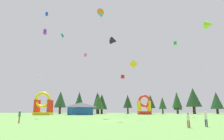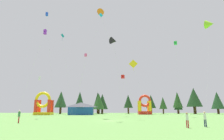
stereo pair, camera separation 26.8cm
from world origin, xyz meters
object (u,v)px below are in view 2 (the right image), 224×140
(kite_yellow_diamond, at_px, (133,65))
(kite_lime_delta, at_px, (210,24))
(inflatable_red_slide, at_px, (145,107))
(festival_tent, at_px, (81,109))
(kite_black_delta, at_px, (114,41))
(person_near_camera, at_px, (205,118))
(kite_teal_diamond, at_px, (62,37))
(kite_blue_box, at_px, (47,15))
(kite_pink_box, at_px, (86,55))
(inflatable_yellow_castle, at_px, (43,106))
(kite_green_box, at_px, (175,43))
(kite_cyan_diamond, at_px, (101,17))
(kite_orange_delta, at_px, (99,13))
(kite_red_box, at_px, (123,77))
(person_left_edge, at_px, (187,119))
(kite_white_box, at_px, (40,78))
(kite_purple_box, at_px, (45,32))
(person_midfield, at_px, (19,115))

(kite_yellow_diamond, height_order, kite_lime_delta, kite_lime_delta)
(inflatable_red_slide, relative_size, festival_tent, 0.87)
(kite_yellow_diamond, bearing_deg, festival_tent, 119.26)
(kite_black_delta, relative_size, person_near_camera, 8.89)
(kite_teal_diamond, relative_size, festival_tent, 2.73)
(kite_blue_box, relative_size, inflatable_red_slide, 3.84)
(kite_lime_delta, xyz_separation_m, inflatable_red_slide, (-15.81, 19.09, -22.34))
(kite_yellow_diamond, height_order, kite_pink_box, kite_pink_box)
(kite_black_delta, relative_size, inflatable_yellow_castle, 2.04)
(kite_green_box, relative_size, inflatable_red_slide, 2.94)
(kite_green_box, distance_m, kite_cyan_diamond, 21.82)
(kite_black_delta, bearing_deg, inflatable_red_slide, 73.12)
(kite_blue_box, distance_m, kite_orange_delta, 13.51)
(kite_red_box, height_order, festival_tent, kite_red_box)
(person_left_edge, bearing_deg, kite_white_box, -28.61)
(kite_white_box, bearing_deg, inflatable_red_slide, 22.93)
(kite_blue_box, xyz_separation_m, kite_green_box, (34.00, 5.12, -5.94))
(kite_white_box, height_order, kite_black_delta, kite_black_delta)
(kite_blue_box, relative_size, inflatable_yellow_castle, 3.55)
(kite_teal_diamond, bearing_deg, person_near_camera, -46.85)
(kite_teal_diamond, xyz_separation_m, kite_cyan_diamond, (10.46, -5.10, 3.15))
(kite_purple_box, height_order, person_near_camera, kite_purple_box)
(kite_teal_diamond, xyz_separation_m, kite_pink_box, (4.90, 8.85, -2.55))
(kite_yellow_diamond, bearing_deg, kite_blue_box, 158.84)
(kite_yellow_diamond, bearing_deg, person_left_edge, -75.56)
(person_midfield, bearing_deg, kite_red_box, 109.23)
(kite_blue_box, distance_m, person_midfield, 30.11)
(kite_red_box, distance_m, kite_yellow_diamond, 14.00)
(kite_cyan_diamond, bearing_deg, kite_purple_box, 178.57)
(kite_pink_box, xyz_separation_m, kite_cyan_diamond, (5.56, -13.95, 5.70))
(person_near_camera, height_order, inflatable_yellow_castle, inflatable_yellow_castle)
(kite_black_delta, height_order, kite_orange_delta, kite_orange_delta)
(kite_white_box, distance_m, kite_green_box, 39.99)
(kite_purple_box, xyz_separation_m, inflatable_red_slide, (27.17, 26.04, -17.36))
(kite_lime_delta, height_order, person_near_camera, kite_lime_delta)
(kite_orange_delta, bearing_deg, kite_red_box, 45.56)
(person_midfield, bearing_deg, kite_lime_delta, 82.71)
(kite_white_box, xyz_separation_m, kite_purple_box, (5.33, -12.29, 9.22))
(kite_blue_box, distance_m, kite_lime_delta, 43.89)
(person_left_edge, height_order, inflatable_yellow_castle, inflatable_yellow_castle)
(kite_black_delta, height_order, person_near_camera, kite_black_delta)
(kite_cyan_diamond, distance_m, inflatable_yellow_castle, 35.40)
(kite_green_box, bearing_deg, person_midfield, -143.69)
(kite_purple_box, xyz_separation_m, inflatable_yellow_castle, (-6.54, 20.24, -17.05))
(person_near_camera, distance_m, person_left_edge, 2.59)
(kite_yellow_diamond, xyz_separation_m, person_near_camera, (6.48, -14.88, -9.55))
(person_midfield, bearing_deg, inflatable_yellow_castle, 158.98)
(kite_teal_diamond, bearing_deg, kite_purple_box, -121.18)
(kite_white_box, xyz_separation_m, kite_teal_diamond, (8.21, -7.52, 9.85))
(kite_cyan_diamond, relative_size, kite_purple_box, 1.19)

